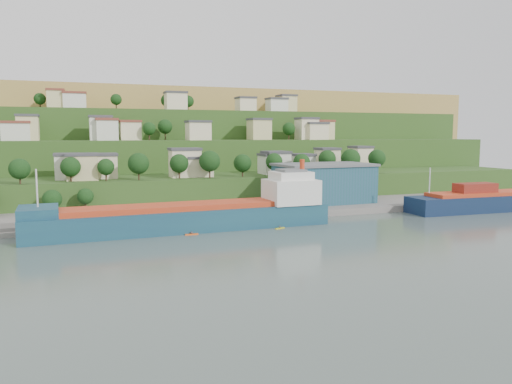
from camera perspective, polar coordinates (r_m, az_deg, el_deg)
name	(u,v)px	position (r m, az deg, el deg)	size (l,w,h in m)	color
ground	(248,233)	(124.37, -0.87, -4.66)	(500.00, 500.00, 0.00)	#45544F
quay	(279,212)	(157.18, 2.68, -2.30)	(220.00, 26.00, 4.00)	slate
pebble_beach	(14,231)	(140.21, -25.90, -4.05)	(40.00, 18.00, 2.40)	slate
hillside	(151,178)	(287.74, -11.94, 1.62)	(360.00, 210.66, 96.00)	#284719
cargo_ship_near	(194,217)	(128.74, -7.10, -2.90)	(77.19, 14.64, 19.75)	navy
cargo_ship_far	(507,201)	(181.88, 26.79, -0.89)	(66.44, 13.47, 17.95)	#0D203A
warehouse	(324,183)	(166.07, 7.75, 1.06)	(31.70, 20.16, 12.80)	#1D4D58
caravan	(37,219)	(140.17, -23.74, -2.83)	(6.37, 2.66, 2.97)	silver
dinghy	(60,224)	(136.15, -21.47, -3.48)	(3.52, 1.32, 0.70)	silver
kayak_orange	(192,234)	(122.71, -7.38, -4.76)	(3.27, 0.68, 0.81)	#EE5715
kayak_yellow	(280,228)	(129.74, 2.74, -4.10)	(3.02, 1.39, 0.75)	gold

